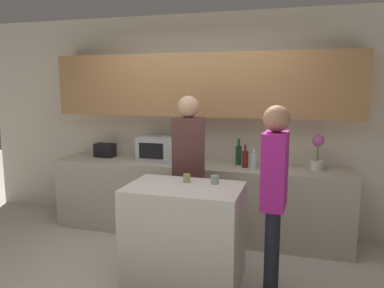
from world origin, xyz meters
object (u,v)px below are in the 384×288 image
Objects in this scene: bottle_0 at (239,155)px; cup_0 at (215,180)px; potted_plant at (318,152)px; person_center at (274,186)px; bottle_2 at (253,161)px; bottle_1 at (245,159)px; microwave at (160,149)px; person_left at (189,161)px; toaster at (105,150)px; cup_1 at (187,178)px.

bottle_0 is 3.92× the size of cup_0.
person_center is at bearing -106.97° from potted_plant.
bottle_1 is at bearing 152.58° from bottle_2.
potted_plant reaches higher than microwave.
microwave is 1.20m from bottle_2.
bottle_1 reaches higher than bottle_2.
microwave is 6.49× the size of cup_0.
cup_0 is at bearing -105.62° from bottle_2.
microwave reaches higher than bottle_1.
person_left is at bearing 131.62° from cup_0.
bottle_2 is at bearing 18.92° from person_center.
person_left is (1.35, -0.61, 0.05)m from toaster.
potted_plant reaches higher than toaster.
bottle_2 is 0.91m from cup_0.
cup_1 is (-0.41, -0.95, -0.03)m from bottle_1.
potted_plant reaches higher than cup_0.
cup_0 is at bearing -31.15° from toaster.
potted_plant is 1.47× the size of bottle_1.
bottle_2 is 0.14× the size of person_left.
cup_1 is at bearing -119.55° from bottle_2.
microwave is 2.00× the size of toaster.
bottle_1 is at bearing -3.59° from toaster.
bottle_1 is (-0.79, -0.12, -0.10)m from potted_plant.
bottle_0 is 1.36m from person_center.
cup_0 is at bearing -92.42° from bottle_0.
microwave is 0.30× the size of person_left.
potted_plant reaches higher than bottle_0.
person_center is at bearing -28.55° from toaster.
bottle_0 is 1.32× the size of bottle_2.
microwave is 0.31× the size of person_center.
bottle_1 is 1.20m from person_center.
toaster is at bearing 64.22° from person_center.
cup_1 is 0.05× the size of person_center.
toaster is at bearing 148.85° from cup_0.
toaster is at bearing 175.06° from bottle_2.
potted_plant is at bearing -168.45° from person_left.
person_left reaches higher than bottle_1.
toaster is 1.82m from cup_1.
potted_plant is at bearing 48.21° from cup_0.
bottle_1 reaches higher than cup_0.
person_center is (2.29, -1.25, 0.02)m from toaster.
bottle_2 reaches higher than toaster.
bottle_1 is (1.88, -0.12, 0.01)m from toaster.
person_left reaches higher than toaster.
person_center is (0.51, -1.26, -0.01)m from bottle_0.
bottle_1 is at bearing 22.92° from person_center.
cup_0 is (1.73, -1.05, -0.01)m from toaster.
bottle_2 is at bearing -8.09° from microwave.
bottle_2 is (-0.69, -0.17, -0.11)m from potted_plant.
person_left is (0.56, -0.61, -0.00)m from microwave.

